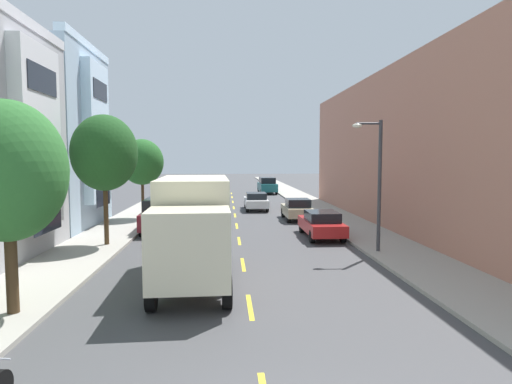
# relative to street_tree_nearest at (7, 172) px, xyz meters

# --- Properties ---
(ground_plane) EXTENTS (160.00, 160.00, 0.00)m
(ground_plane) POSITION_rel_street_tree_nearest_xyz_m (6.40, 23.42, -3.94)
(ground_plane) COLOR #424244
(sidewalk_left) EXTENTS (3.20, 120.00, 0.14)m
(sidewalk_left) POSITION_rel_street_tree_nearest_xyz_m (-0.70, 21.42, -3.87)
(sidewalk_left) COLOR #A39E93
(sidewalk_left) RESTS_ON ground_plane
(sidewalk_right) EXTENTS (3.20, 120.00, 0.14)m
(sidewalk_right) POSITION_rel_street_tree_nearest_xyz_m (13.50, 21.42, -3.87)
(sidewalk_right) COLOR #A39E93
(sidewalk_right) RESTS_ON ground_plane
(lane_centerline_dashes) EXTENTS (0.14, 47.20, 0.01)m
(lane_centerline_dashes) POSITION_rel_street_tree_nearest_xyz_m (6.40, 17.92, -3.93)
(lane_centerline_dashes) COLOR yellow
(lane_centerline_dashes) RESTS_ON ground_plane
(apartment_block_opposite) EXTENTS (10.00, 36.00, 9.59)m
(apartment_block_opposite) POSITION_rel_street_tree_nearest_xyz_m (20.10, 13.42, 0.86)
(apartment_block_opposite) COLOR #B27560
(apartment_block_opposite) RESTS_ON ground_plane
(street_tree_nearest) EXTENTS (3.04, 3.04, 5.68)m
(street_tree_nearest) POSITION_rel_street_tree_nearest_xyz_m (0.00, 0.00, 0.00)
(street_tree_nearest) COLOR #47331E
(street_tree_nearest) RESTS_ON sidewalk_left
(street_tree_second) EXTENTS (3.09, 3.09, 6.19)m
(street_tree_second) POSITION_rel_street_tree_nearest_xyz_m (-0.00, 9.30, 0.58)
(street_tree_second) COLOR #47331E
(street_tree_second) RESTS_ON sidewalk_left
(street_tree_third) EXTENTS (2.93, 2.93, 5.43)m
(street_tree_third) POSITION_rel_street_tree_nearest_xyz_m (0.00, 18.60, 0.05)
(street_tree_third) COLOR #47331E
(street_tree_third) RESTS_ON sidewalk_left
(street_lamp) EXTENTS (1.35, 0.28, 5.79)m
(street_lamp) POSITION_rel_street_tree_nearest_xyz_m (12.33, 6.92, -0.38)
(street_lamp) COLOR #38383D
(street_lamp) RESTS_ON sidewalk_right
(delivery_box_truck) EXTENTS (2.60, 7.17, 3.57)m
(delivery_box_truck) POSITION_rel_street_tree_nearest_xyz_m (4.59, 3.19, -1.95)
(delivery_box_truck) COLOR beige
(delivery_box_truck) RESTS_ON ground_plane
(parked_hatchback_champagne) EXTENTS (1.75, 4.01, 1.50)m
(parked_hatchback_champagne) POSITION_rel_street_tree_nearest_xyz_m (10.62, 17.74, -3.18)
(parked_hatchback_champagne) COLOR tan
(parked_hatchback_champagne) RESTS_ON ground_plane
(parked_pickup_charcoal) EXTENTS (2.12, 5.34, 1.73)m
(parked_pickup_charcoal) POSITION_rel_street_tree_nearest_xyz_m (2.12, 36.39, -3.11)
(parked_pickup_charcoal) COLOR #333338
(parked_pickup_charcoal) RESTS_ON ground_plane
(parked_wagon_navy) EXTENTS (1.94, 4.74, 1.50)m
(parked_wagon_navy) POSITION_rel_street_tree_nearest_xyz_m (2.03, 44.48, -3.13)
(parked_wagon_navy) COLOR navy
(parked_wagon_navy) RESTS_ON ground_plane
(parked_sedan_red) EXTENTS (1.81, 4.50, 1.43)m
(parked_sedan_red) POSITION_rel_street_tree_nearest_xyz_m (10.85, 11.09, -3.19)
(parked_sedan_red) COLOR #AD1E1E
(parked_sedan_red) RESTS_ON ground_plane
(parked_wagon_black) EXTENTS (1.94, 4.75, 1.50)m
(parked_wagon_black) POSITION_rel_street_tree_nearest_xyz_m (2.02, 29.96, -3.13)
(parked_wagon_black) COLOR black
(parked_wagon_black) RESTS_ON ground_plane
(parked_suv_teal) EXTENTS (2.07, 4.85, 1.93)m
(parked_suv_teal) POSITION_rel_street_tree_nearest_xyz_m (10.67, 39.93, -2.95)
(parked_suv_teal) COLOR #195B60
(parked_suv_teal) RESTS_ON ground_plane
(parked_suv_burgundy) EXTENTS (2.06, 4.85, 1.93)m
(parked_suv_burgundy) POSITION_rel_street_tree_nearest_xyz_m (1.95, 13.68, -2.95)
(parked_suv_burgundy) COLOR maroon
(parked_suv_burgundy) RESTS_ON ground_plane
(moving_white_sedan) EXTENTS (1.80, 4.50, 1.43)m
(moving_white_sedan) POSITION_rel_street_tree_nearest_xyz_m (8.20, 23.76, -3.19)
(moving_white_sedan) COLOR silver
(moving_white_sedan) RESTS_ON ground_plane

